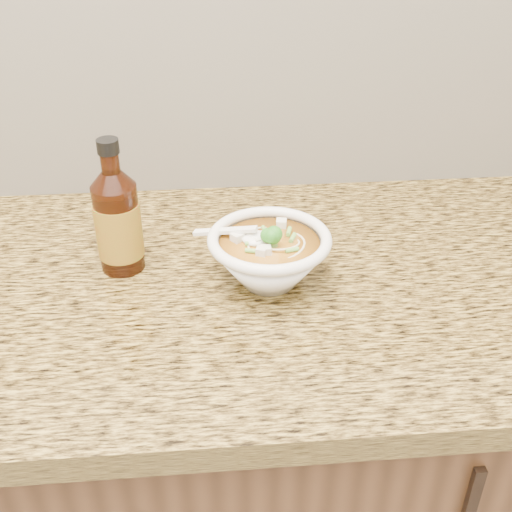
{
  "coord_description": "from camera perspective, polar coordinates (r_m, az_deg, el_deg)",
  "views": [
    {
      "loc": [
        0.18,
        0.85,
        1.46
      ],
      "look_at": [
        0.25,
        1.65,
        0.95
      ],
      "focal_mm": 45.0,
      "sensor_mm": 36.0,
      "label": 1
    }
  ],
  "objects": [
    {
      "name": "hot_sauce_bottle",
      "position": [
        1.0,
        -12.18,
        2.97
      ],
      "size": [
        0.08,
        0.08,
        0.21
      ],
      "rotation": [
        0.0,
        0.0,
        0.16
      ],
      "color": "#3F1708",
      "rests_on": "counter_slab"
    },
    {
      "name": "cabinet",
      "position": [
        1.33,
        -11.45,
        -19.05
      ],
      "size": [
        4.0,
        0.65,
        0.86
      ],
      "primitive_type": "cube",
      "color": "#331E0F",
      "rests_on": "ground"
    },
    {
      "name": "counter_slab",
      "position": [
        1.03,
        -14.14,
        -3.14
      ],
      "size": [
        4.0,
        0.68,
        0.04
      ],
      "primitive_type": "cube",
      "color": "#A4873C",
      "rests_on": "cabinet"
    },
    {
      "name": "soup_bowl",
      "position": [
        0.96,
        1.18,
        -0.17
      ],
      "size": [
        0.21,
        0.18,
        0.1
      ],
      "rotation": [
        0.0,
        0.0,
        0.29
      ],
      "color": "white",
      "rests_on": "counter_slab"
    }
  ]
}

